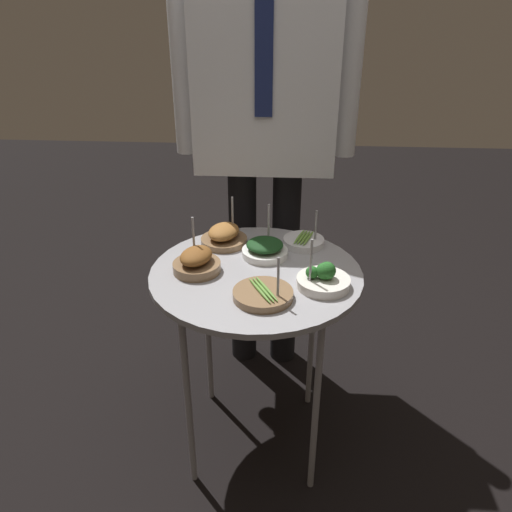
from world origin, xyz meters
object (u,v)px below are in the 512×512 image
bowl_spinach_near_rim (265,249)px  bowl_broccoli_far_rim (323,278)px  bowl_roast_back_left (197,262)px  bowl_asparagus_back_right (304,241)px  bowl_asparagus_center (263,294)px  serving_cart (256,286)px  bowl_roast_mid_left (224,236)px  waiter_figure (265,99)px

bowl_spinach_near_rim → bowl_broccoli_far_rim: bowl_spinach_near_rim is taller
bowl_roast_back_left → bowl_asparagus_back_right: bowl_roast_back_left is taller
bowl_spinach_near_rim → bowl_broccoli_far_rim: bearing=-45.4°
bowl_asparagus_center → bowl_roast_back_left: bowl_roast_back_left is taller
bowl_asparagus_back_right → serving_cart: bearing=-127.7°
bowl_asparagus_center → bowl_roast_mid_left: bearing=114.3°
serving_cart → waiter_figure: bearing=90.1°
bowl_roast_mid_left → bowl_asparagus_back_right: 0.26m
bowl_spinach_near_rim → bowl_roast_mid_left: 0.16m
bowl_roast_back_left → waiter_figure: waiter_figure is taller
bowl_spinach_near_rim → bowl_roast_back_left: 0.23m
bowl_roast_mid_left → bowl_broccoli_far_rim: size_ratio=1.00×
bowl_roast_back_left → bowl_broccoli_far_rim: size_ratio=1.03×
serving_cart → bowl_asparagus_back_right: 0.24m
bowl_asparagus_center → waiter_figure: 0.74m
bowl_spinach_near_rim → bowl_roast_mid_left: (-0.14, 0.08, 0.00)m
serving_cart → bowl_roast_mid_left: (-0.12, 0.18, 0.08)m
serving_cart → bowl_asparagus_center: (0.03, -0.15, 0.07)m
bowl_broccoli_far_rim → bowl_asparagus_back_right: 0.27m
bowl_spinach_near_rim → bowl_asparagus_center: (0.01, -0.25, -0.01)m
serving_cart → bowl_broccoli_far_rim: 0.22m
bowl_broccoli_far_rim → waiter_figure: (-0.19, 0.54, 0.39)m
bowl_broccoli_far_rim → waiter_figure: 0.69m
waiter_figure → serving_cart: bearing=-89.9°
bowl_broccoli_far_rim → bowl_roast_back_left: bearing=170.3°
bowl_asparagus_center → bowl_spinach_near_rim: bearing=92.0°
bowl_asparagus_center → bowl_roast_back_left: (-0.20, 0.13, 0.02)m
bowl_spinach_near_rim → bowl_asparagus_center: size_ratio=0.96×
serving_cart → bowl_broccoli_far_rim: bowl_broccoli_far_rim is taller
bowl_asparagus_center → bowl_roast_mid_left: 0.36m
bowl_spinach_near_rim → bowl_broccoli_far_rim: 0.25m
serving_cart → bowl_broccoli_far_rim: (0.19, -0.08, 0.08)m
serving_cart → bowl_spinach_near_rim: size_ratio=4.31×
serving_cart → bowl_broccoli_far_rim: size_ratio=4.47×
bowl_spinach_near_rim → bowl_asparagus_back_right: (0.12, 0.09, -0.01)m
serving_cart → bowl_roast_back_left: (-0.17, -0.01, 0.08)m
bowl_asparagus_center → bowl_roast_mid_left: size_ratio=1.08×
serving_cart → bowl_roast_mid_left: bearing=123.4°
bowl_asparagus_center → waiter_figure: waiter_figure is taller
bowl_asparagus_back_right → waiter_figure: bearing=117.0°
serving_cart → bowl_asparagus_back_right: (0.14, 0.19, 0.07)m
bowl_spinach_near_rim → bowl_roast_mid_left: size_ratio=1.04×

